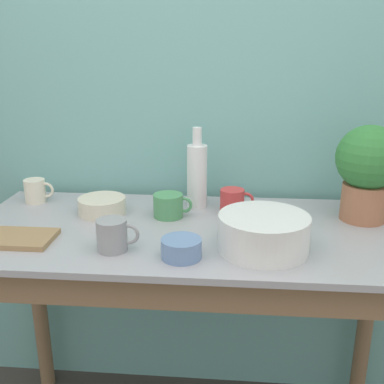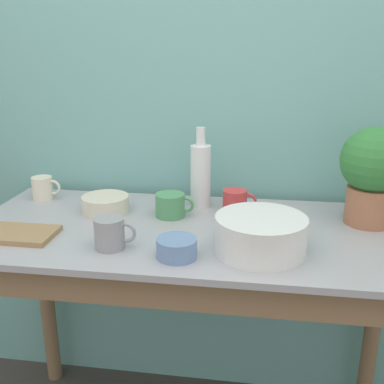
% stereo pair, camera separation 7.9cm
% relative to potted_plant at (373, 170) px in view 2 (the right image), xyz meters
% --- Properties ---
extents(wall_back, '(6.00, 0.05, 2.40)m').
position_rel_potted_plant_xyz_m(wall_back, '(-0.55, 0.25, 0.15)').
color(wall_back, '#70ADA8').
rests_on(wall_back, ground_plane).
extents(counter_table, '(1.43, 0.64, 0.88)m').
position_rel_potted_plant_xyz_m(counter_table, '(-0.55, -0.15, -0.35)').
color(counter_table, '#846647').
rests_on(counter_table, ground_plane).
extents(potted_plant, '(0.21, 0.21, 0.31)m').
position_rel_potted_plant_xyz_m(potted_plant, '(0.00, 0.00, 0.00)').
color(potted_plant, '#A36647').
rests_on(potted_plant, counter_table).
extents(bowl_wash_large, '(0.25, 0.25, 0.10)m').
position_rel_potted_plant_xyz_m(bowl_wash_large, '(-0.34, -0.26, -0.13)').
color(bowl_wash_large, silver).
rests_on(bowl_wash_large, counter_table).
extents(bottle_tall, '(0.07, 0.07, 0.28)m').
position_rel_potted_plant_xyz_m(bottle_tall, '(-0.56, 0.09, -0.06)').
color(bottle_tall, white).
rests_on(bottle_tall, counter_table).
extents(mug_cream, '(0.11, 0.08, 0.08)m').
position_rel_potted_plant_xyz_m(mug_cream, '(-1.15, 0.08, -0.13)').
color(mug_cream, beige).
rests_on(mug_cream, counter_table).
extents(mug_grey, '(0.12, 0.09, 0.09)m').
position_rel_potted_plant_xyz_m(mug_grey, '(-0.76, -0.30, -0.13)').
color(mug_grey, gray).
rests_on(mug_grey, counter_table).
extents(mug_green, '(0.13, 0.10, 0.08)m').
position_rel_potted_plant_xyz_m(mug_green, '(-0.64, -0.03, -0.14)').
color(mug_green, '#4C935B').
rests_on(mug_green, counter_table).
extents(mug_red, '(0.12, 0.08, 0.08)m').
position_rel_potted_plant_xyz_m(mug_red, '(-0.43, 0.03, -0.14)').
color(mug_red, '#C63838').
rests_on(mug_red, counter_table).
extents(bowl_small_cream, '(0.16, 0.16, 0.06)m').
position_rel_potted_plant_xyz_m(bowl_small_cream, '(-0.87, -0.02, -0.15)').
color(bowl_small_cream, beige).
rests_on(bowl_small_cream, counter_table).
extents(bowl_small_blue, '(0.11, 0.11, 0.05)m').
position_rel_potted_plant_xyz_m(bowl_small_blue, '(-0.57, -0.33, -0.15)').
color(bowl_small_blue, '#6684B2').
rests_on(bowl_small_blue, counter_table).
extents(tray_board, '(0.26, 0.14, 0.02)m').
position_rel_potted_plant_xyz_m(tray_board, '(-1.08, -0.26, -0.17)').
color(tray_board, '#99754C').
rests_on(tray_board, counter_table).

